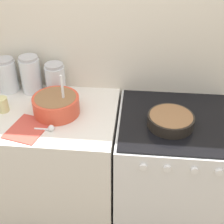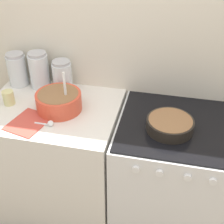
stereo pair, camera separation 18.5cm
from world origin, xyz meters
TOP-DOWN VIEW (x-y plane):
  - wall_back at (0.00, 0.69)m, footprint 4.71×0.05m
  - countertop_cabinet at (-0.43, 0.33)m, footprint 0.85×0.66m
  - stove at (0.37, 0.33)m, footprint 0.72×0.68m
  - mixing_bowl at (-0.37, 0.33)m, footprint 0.28×0.28m
  - baking_pan at (0.32, 0.27)m, footprint 0.27×0.27m
  - storage_jar_left at (-0.76, 0.57)m, footprint 0.13×0.13m
  - storage_jar_middle at (-0.59, 0.57)m, footprint 0.13×0.13m
  - storage_jar_right at (-0.43, 0.57)m, footprint 0.13×0.13m
  - tin_can at (-0.70, 0.32)m, footprint 0.07×0.07m
  - recipe_page at (-0.50, 0.15)m, footprint 0.25×0.28m
  - measuring_spoon at (-0.37, 0.15)m, footprint 0.12×0.04m

SIDE VIEW (x-z plane):
  - stove at x=0.37m, z-range 0.00..0.93m
  - countertop_cabinet at x=-0.43m, z-range 0.00..0.93m
  - recipe_page at x=-0.50m, z-range 0.93..0.94m
  - measuring_spoon at x=-0.37m, z-range 0.93..0.96m
  - baking_pan at x=0.32m, z-range 0.93..1.00m
  - tin_can at x=-0.70m, z-range 0.93..1.02m
  - mixing_bowl at x=-0.37m, z-range 0.86..1.13m
  - storage_jar_right at x=-0.43m, z-range 0.91..1.13m
  - storage_jar_left at x=-0.76m, z-range 0.91..1.15m
  - storage_jar_middle at x=-0.59m, z-range 0.91..1.17m
  - wall_back at x=0.00m, z-range 0.00..2.40m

